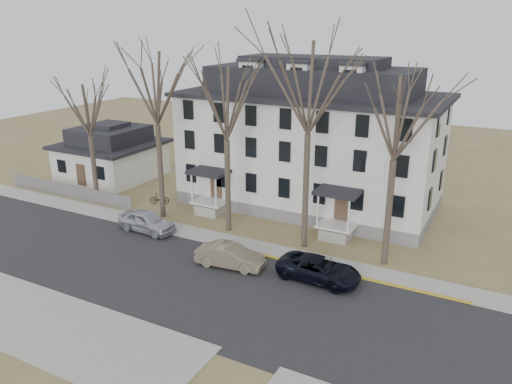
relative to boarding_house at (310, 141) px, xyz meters
The scene contains 18 objects.
ground 18.85m from the boarding_house, 83.64° to the right, with size 120.00×120.00×0.00m, color olive.
main_road 16.96m from the boarding_house, 82.85° to the right, with size 120.00×10.00×0.04m, color #27272A.
far_sidewalk 11.49m from the boarding_house, 78.64° to the right, with size 120.00×2.00×0.08m, color #A09F97.
near_sidewalk_left 24.33m from the boarding_house, 104.65° to the right, with size 20.00×5.00×0.08m, color #A09F97.
yellow_curb 13.99m from the boarding_house, 57.18° to the right, with size 14.00×0.25×0.06m, color gold.
boarding_house is the anchor object (origin of this frame).
small_house 20.34m from the boarding_house, behind, with size 8.70×8.70×5.00m.
fence 21.48m from the boarding_house, 156.01° to the right, with size 14.00×0.06×1.20m, color gray.
tree_far_left 13.12m from the boarding_house, 137.82° to the right, with size 8.40×8.40×13.72m.
tree_mid_left 9.66m from the boarding_house, 110.20° to the right, with size 7.80×7.80×12.74m.
tree_center 10.39m from the boarding_house, 69.80° to the right, with size 9.00×9.00×14.70m.
tree_mid_right 12.51m from the boarding_house, 43.81° to the right, with size 7.80×7.80×12.74m.
tree_bungalow 18.17m from the boarding_house, 152.99° to the right, with size 6.60×6.60×10.78m.
car_silver 14.55m from the boarding_house, 125.90° to the right, with size 1.82×4.53×1.54m, color #B6B8C6.
car_tan 13.96m from the boarding_house, 89.51° to the right, with size 1.51×4.32×1.42m, color #7A6F56.
car_navy 14.21m from the boarding_house, 65.28° to the right, with size 2.30×4.99×1.39m, color black.
bicycle_left 9.99m from the boarding_house, 140.36° to the right, with size 0.57×1.64×0.86m, color black.
bicycle_right 13.47m from the boarding_house, 150.65° to the right, with size 0.47×1.66×1.00m, color black.
Camera 1 is at (12.64, -19.24, 14.44)m, focal length 35.00 mm.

